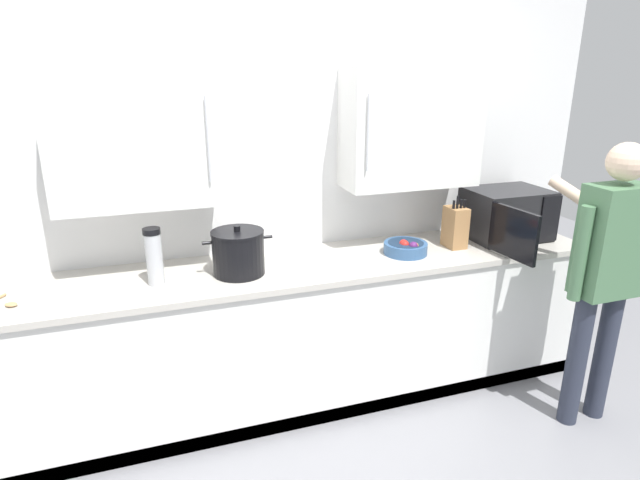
% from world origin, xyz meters
% --- Properties ---
extents(back_wall_tiled, '(4.33, 0.44, 2.79)m').
position_xyz_m(back_wall_tiled, '(-0.00, 1.08, 1.46)').
color(back_wall_tiled, white).
rests_on(back_wall_tiled, ground_plane).
extents(counter_unit, '(3.79, 0.65, 0.91)m').
position_xyz_m(counter_unit, '(0.00, 0.77, 0.45)').
color(counter_unit, white).
rests_on(counter_unit, ground_plane).
extents(microwave_oven, '(0.52, 0.76, 0.33)m').
position_xyz_m(microwave_oven, '(1.47, 0.80, 1.07)').
color(microwave_oven, black).
rests_on(microwave_oven, counter_unit).
extents(wooden_spoon, '(0.20, 0.18, 0.02)m').
position_xyz_m(wooden_spoon, '(-1.48, 0.69, 0.92)').
color(wooden_spoon, tan).
rests_on(wooden_spoon, counter_unit).
extents(stock_pot, '(0.39, 0.29, 0.28)m').
position_xyz_m(stock_pot, '(-0.32, 0.73, 1.03)').
color(stock_pot, black).
rests_on(stock_pot, counter_unit).
extents(fruit_bowl, '(0.27, 0.27, 0.10)m').
position_xyz_m(fruit_bowl, '(0.71, 0.73, 0.95)').
color(fruit_bowl, '#335684').
rests_on(fruit_bowl, counter_unit).
extents(thermos_flask, '(0.09, 0.09, 0.31)m').
position_xyz_m(thermos_flask, '(-0.76, 0.72, 1.06)').
color(thermos_flask, '#B7BABF').
rests_on(thermos_flask, counter_unit).
extents(knife_block, '(0.11, 0.15, 0.34)m').
position_xyz_m(knife_block, '(1.06, 0.75, 1.04)').
color(knife_block, '#A37547').
rests_on(knife_block, counter_unit).
extents(person_figure, '(0.44, 0.58, 1.64)m').
position_xyz_m(person_figure, '(1.57, 0.05, 0.98)').
color(person_figure, '#282D3D').
rests_on(person_figure, ground_plane).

